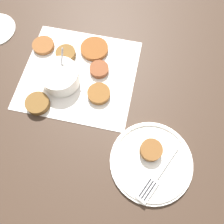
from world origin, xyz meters
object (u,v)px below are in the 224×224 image
sauce_bowl (61,78)px  fork (155,178)px  fritter_on_plate (151,150)px  serving_plate (151,162)px

sauce_bowl → fork: sauce_bowl is taller
fritter_on_plate → fork: fritter_on_plate is taller
fritter_on_plate → fork: size_ratio=0.38×
sauce_bowl → serving_plate: size_ratio=0.56×
fritter_on_plate → fork: 0.07m
serving_plate → fritter_on_plate: bearing=96.0°
serving_plate → fork: fork is taller
serving_plate → fritter_on_plate: size_ratio=3.77×
sauce_bowl → fritter_on_plate: sauce_bowl is taller
serving_plate → fork: size_ratio=1.44×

